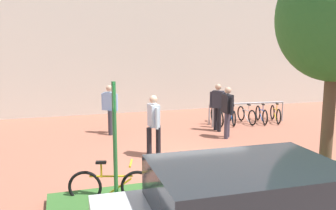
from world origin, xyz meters
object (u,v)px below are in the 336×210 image
object	(u,v)px
parking_sign_post	(115,126)
person_suited_navy	(218,104)
person_casual_tan	(110,106)
bike_rack_cluster	(247,114)
person_shirt_white	(154,122)
bike_at_sign	(111,186)
person_suited_dark	(227,109)
bollard_steel	(214,116)
tree_sidewalk	(336,18)

from	to	relation	value
parking_sign_post	person_suited_navy	bearing A→B (deg)	47.98
parking_sign_post	person_casual_tan	distance (m)	5.78
parking_sign_post	person_suited_navy	world-z (taller)	parking_sign_post
parking_sign_post	bike_rack_cluster	distance (m)	8.60
person_suited_navy	person_shirt_white	bearing A→B (deg)	-143.35
parking_sign_post	bike_at_sign	world-z (taller)	parking_sign_post
person_suited_navy	person_casual_tan	bearing A→B (deg)	169.05
person_suited_dark	person_casual_tan	bearing A→B (deg)	154.54
person_suited_dark	person_shirt_white	size ratio (longest dim) A/B	1.00
parking_sign_post	bollard_steel	bearing A→B (deg)	50.19
tree_sidewalk	person_suited_navy	xyz separation A→B (m)	(-0.51, 4.85, -2.67)
bike_at_sign	person_casual_tan	distance (m)	5.69
parking_sign_post	person_casual_tan	xyz separation A→B (m)	(0.70, 5.70, -0.59)
person_shirt_white	bike_rack_cluster	bearing A→B (deg)	33.53
bike_rack_cluster	person_shirt_white	distance (m)	5.66
parking_sign_post	person_shirt_white	xyz separation A→B (m)	(1.49, 2.75, -0.59)
tree_sidewalk	parking_sign_post	world-z (taller)	tree_sidewalk
bike_at_sign	person_suited_navy	size ratio (longest dim) A/B	0.95
parking_sign_post	bollard_steel	size ratio (longest dim) A/B	2.67
bike_at_sign	person_suited_navy	bearing A→B (deg)	46.92
bollard_steel	person_casual_tan	size ratio (longest dim) A/B	0.52
tree_sidewalk	bike_rack_cluster	distance (m)	6.73
bollard_steel	person_suited_navy	distance (m)	0.78
parking_sign_post	person_suited_navy	xyz separation A→B (m)	(4.48, 4.97, -0.59)
bollard_steel	person_suited_dark	bearing A→B (deg)	-99.01
bollard_steel	person_casual_tan	distance (m)	3.94
bike_rack_cluster	bike_at_sign	bearing A→B (deg)	-137.39
bike_at_sign	person_suited_dark	world-z (taller)	person_suited_dark
tree_sidewalk	parking_sign_post	bearing A→B (deg)	-178.65
bike_at_sign	bollard_steel	world-z (taller)	bollard_steel
bike_rack_cluster	person_suited_dark	size ratio (longest dim) A/B	1.86
tree_sidewalk	person_casual_tan	xyz separation A→B (m)	(-4.29, 5.58, -2.67)
bike_at_sign	bike_rack_cluster	xyz separation A→B (m)	(6.26, 5.76, -0.00)
person_suited_navy	bike_rack_cluster	bearing A→B (deg)	27.47
parking_sign_post	bike_rack_cluster	xyz separation A→B (m)	(6.18, 5.86, -1.23)
bike_at_sign	person_casual_tan	xyz separation A→B (m)	(0.78, 5.60, 0.63)
bollard_steel	person_suited_navy	size ratio (longest dim) A/B	0.52
tree_sidewalk	person_shirt_white	world-z (taller)	tree_sidewalk
person_shirt_white	person_casual_tan	distance (m)	3.06
bike_at_sign	person_suited_dark	xyz separation A→B (m)	(4.43, 3.86, 0.63)
bollard_steel	person_casual_tan	world-z (taller)	person_casual_tan
tree_sidewalk	person_casual_tan	distance (m)	7.53
bollard_steel	person_suited_dark	distance (m)	1.67
person_suited_dark	person_suited_navy	bearing A→B (deg)	82.90
parking_sign_post	bike_rack_cluster	size ratio (longest dim) A/B	0.75
parking_sign_post	person_suited_navy	size ratio (longest dim) A/B	1.40
bike_rack_cluster	person_casual_tan	xyz separation A→B (m)	(-5.48, -0.15, 0.64)
parking_sign_post	bike_at_sign	bearing A→B (deg)	127.85
bike_rack_cluster	person_casual_tan	world-z (taller)	person_casual_tan
person_shirt_white	tree_sidewalk	bearing A→B (deg)	-36.94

